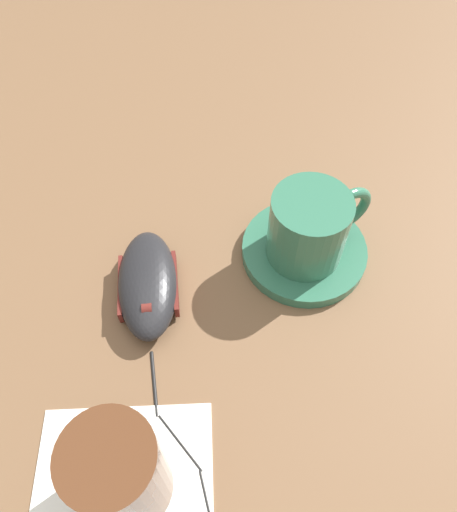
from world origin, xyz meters
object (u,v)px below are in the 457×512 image
object	(u,v)px
computer_mouse	(148,284)
drinking_glass	(120,473)
coffee_cup	(310,227)
saucer	(304,251)

from	to	relation	value
computer_mouse	drinking_glass	size ratio (longest dim) A/B	1.22
computer_mouse	drinking_glass	bearing A→B (deg)	0.58
coffee_cup	drinking_glass	world-z (taller)	drinking_glass
drinking_glass	saucer	bearing A→B (deg)	145.47
saucer	coffee_cup	size ratio (longest dim) A/B	1.24
coffee_cup	computer_mouse	size ratio (longest dim) A/B	0.81
saucer	computer_mouse	size ratio (longest dim) A/B	1.01
saucer	computer_mouse	distance (m)	0.16
computer_mouse	drinking_glass	distance (m)	0.18
saucer	drinking_glass	bearing A→B (deg)	-34.53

